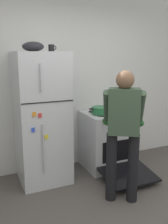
{
  "coord_description": "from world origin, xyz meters",
  "views": [
    {
      "loc": [
        -1.36,
        -1.78,
        1.77
      ],
      "look_at": [
        0.03,
        1.32,
        1.0
      ],
      "focal_mm": 40.67,
      "sensor_mm": 36.0,
      "label": 1
    }
  ],
  "objects": [
    {
      "name": "coffee_mug",
      "position": [
        -0.32,
        1.62,
        1.86
      ],
      "size": [
        0.11,
        0.08,
        0.1
      ],
      "color": "black",
      "rests_on": "refrigerator"
    },
    {
      "name": "person_cook",
      "position": [
        0.24,
        0.66,
        0.95
      ],
      "size": [
        0.64,
        0.67,
        1.6
      ],
      "color": "black",
      "rests_on": "ground"
    },
    {
      "name": "refrigerator",
      "position": [
        -0.5,
        1.57,
        0.91
      ],
      "size": [
        0.68,
        0.72,
        1.81
      ],
      "color": "silver",
      "rests_on": "ground"
    },
    {
      "name": "pepper_mill",
      "position": [
        0.86,
        1.77,
        0.99
      ],
      "size": [
        0.05,
        0.05,
        0.19
      ],
      "primitive_type": "cylinder",
      "color": "brown",
      "rests_on": "stove_range"
    },
    {
      "name": "kitchen_wall_back",
      "position": [
        0.0,
        1.95,
        1.35
      ],
      "size": [
        6.0,
        0.1,
        2.7
      ],
      "primitive_type": "cube",
      "color": "silver",
      "rests_on": "ground"
    },
    {
      "name": "red_pot",
      "position": [
        0.4,
        1.52,
        0.95
      ],
      "size": [
        0.38,
        0.28,
        0.11
      ],
      "color": "#236638",
      "rests_on": "stove_range"
    },
    {
      "name": "stove_range",
      "position": [
        0.56,
        1.55,
        0.44
      ],
      "size": [
        0.76,
        1.21,
        0.9
      ],
      "color": "silver",
      "rests_on": "ground"
    },
    {
      "name": "mixing_bowl",
      "position": [
        -0.58,
        1.57,
        1.87
      ],
      "size": [
        0.28,
        0.28,
        0.13
      ],
      "primitive_type": "ellipsoid",
      "color": "black",
      "rests_on": "refrigerator"
    }
  ]
}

